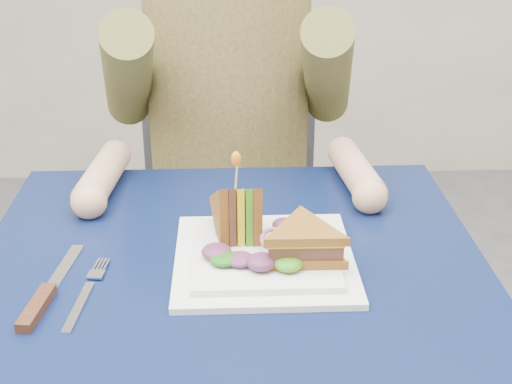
{
  "coord_description": "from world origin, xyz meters",
  "views": [
    {
      "loc": [
        -0.0,
        -0.87,
        1.27
      ],
      "look_at": [
        0.04,
        0.07,
        0.82
      ],
      "focal_mm": 50.0,
      "sensor_mm": 36.0,
      "label": 1
    }
  ],
  "objects_px": {
    "table": "(233,318)",
    "chair": "(230,192)",
    "plate": "(264,257)",
    "sandwich_flat": "(304,243)",
    "fork": "(85,295)",
    "knife": "(42,299)",
    "sandwich_upright": "(237,216)",
    "diner": "(228,49)"
  },
  "relations": [
    {
      "from": "sandwich_upright",
      "to": "fork",
      "type": "distance_m",
      "value": 0.25
    },
    {
      "from": "sandwich_upright",
      "to": "plate",
      "type": "bearing_deg",
      "value": -49.25
    },
    {
      "from": "diner",
      "to": "knife",
      "type": "relative_size",
      "value": 3.36
    },
    {
      "from": "chair",
      "to": "fork",
      "type": "relative_size",
      "value": 5.18
    },
    {
      "from": "diner",
      "to": "plate",
      "type": "height_order",
      "value": "diner"
    },
    {
      "from": "plate",
      "to": "knife",
      "type": "height_order",
      "value": "plate"
    },
    {
      "from": "chair",
      "to": "diner",
      "type": "bearing_deg",
      "value": -90.0
    },
    {
      "from": "plate",
      "to": "knife",
      "type": "bearing_deg",
      "value": -162.51
    },
    {
      "from": "sandwich_flat",
      "to": "sandwich_upright",
      "type": "distance_m",
      "value": 0.12
    },
    {
      "from": "diner",
      "to": "chair",
      "type": "bearing_deg",
      "value": 90.0
    },
    {
      "from": "diner",
      "to": "plate",
      "type": "distance_m",
      "value": 0.57
    },
    {
      "from": "plate",
      "to": "sandwich_upright",
      "type": "distance_m",
      "value": 0.07
    },
    {
      "from": "plate",
      "to": "sandwich_upright",
      "type": "height_order",
      "value": "sandwich_upright"
    },
    {
      "from": "sandwich_upright",
      "to": "table",
      "type": "bearing_deg",
      "value": -97.3
    },
    {
      "from": "table",
      "to": "fork",
      "type": "height_order",
      "value": "fork"
    },
    {
      "from": "chair",
      "to": "plate",
      "type": "bearing_deg",
      "value": -85.79
    },
    {
      "from": "chair",
      "to": "diner",
      "type": "xyz_separation_m",
      "value": [
        -0.0,
        -0.11,
        0.37
      ]
    },
    {
      "from": "fork",
      "to": "knife",
      "type": "bearing_deg",
      "value": -165.36
    },
    {
      "from": "chair",
      "to": "sandwich_flat",
      "type": "relative_size",
      "value": 6.74
    },
    {
      "from": "chair",
      "to": "plate",
      "type": "height_order",
      "value": "chair"
    },
    {
      "from": "table",
      "to": "sandwich_flat",
      "type": "distance_m",
      "value": 0.16
    },
    {
      "from": "sandwich_upright",
      "to": "knife",
      "type": "distance_m",
      "value": 0.3
    },
    {
      "from": "table",
      "to": "sandwich_flat",
      "type": "xyz_separation_m",
      "value": [
        0.1,
        -0.0,
        0.12
      ]
    },
    {
      "from": "sandwich_upright",
      "to": "chair",
      "type": "bearing_deg",
      "value": 90.85
    },
    {
      "from": "sandwich_flat",
      "to": "plate",
      "type": "bearing_deg",
      "value": 155.56
    },
    {
      "from": "plate",
      "to": "sandwich_flat",
      "type": "height_order",
      "value": "sandwich_flat"
    },
    {
      "from": "diner",
      "to": "sandwich_upright",
      "type": "distance_m",
      "value": 0.51
    },
    {
      "from": "table",
      "to": "chair",
      "type": "relative_size",
      "value": 0.81
    },
    {
      "from": "table",
      "to": "knife",
      "type": "bearing_deg",
      "value": -164.57
    },
    {
      "from": "chair",
      "to": "sandwich_flat",
      "type": "bearing_deg",
      "value": -81.32
    },
    {
      "from": "plate",
      "to": "fork",
      "type": "bearing_deg",
      "value": -161.9
    },
    {
      "from": "diner",
      "to": "plate",
      "type": "bearing_deg",
      "value": -84.91
    },
    {
      "from": "knife",
      "to": "table",
      "type": "bearing_deg",
      "value": 15.43
    },
    {
      "from": "diner",
      "to": "plate",
      "type": "relative_size",
      "value": 2.87
    },
    {
      "from": "diner",
      "to": "knife",
      "type": "xyz_separation_m",
      "value": [
        -0.25,
        -0.63,
        -0.18
      ]
    },
    {
      "from": "sandwich_flat",
      "to": "diner",
      "type": "bearing_deg",
      "value": 100.38
    },
    {
      "from": "sandwich_flat",
      "to": "table",
      "type": "bearing_deg",
      "value": 179.95
    },
    {
      "from": "table",
      "to": "chair",
      "type": "height_order",
      "value": "chair"
    },
    {
      "from": "chair",
      "to": "plate",
      "type": "xyz_separation_m",
      "value": [
        0.05,
        -0.65,
        0.2
      ]
    },
    {
      "from": "fork",
      "to": "knife",
      "type": "height_order",
      "value": "knife"
    },
    {
      "from": "sandwich_upright",
      "to": "knife",
      "type": "relative_size",
      "value": 0.62
    },
    {
      "from": "table",
      "to": "sandwich_upright",
      "type": "height_order",
      "value": "sandwich_upright"
    }
  ]
}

